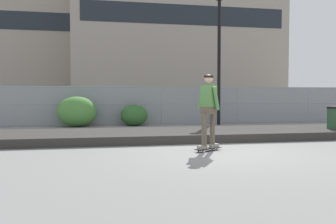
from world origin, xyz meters
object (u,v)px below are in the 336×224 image
object	(u,v)px
skateboard	(208,149)
parked_car_mid	(194,106)
shrub_center	(134,115)
trash_bin	(336,121)
skater	(208,106)
shrub_left	(77,112)
parked_car_far	(284,105)
parked_car_near	(95,106)
street_lamp	(219,43)

from	to	relation	value
skateboard	parked_car_mid	bearing A→B (deg)	76.48
shrub_center	trash_bin	distance (m)	8.50
skater	shrub_left	distance (m)	8.66
shrub_left	parked_car_mid	bearing A→B (deg)	25.74
parked_car_far	skateboard	bearing A→B (deg)	-126.79
shrub_left	skateboard	bearing A→B (deg)	-64.72
skateboard	parked_car_mid	size ratio (longest dim) A/B	0.17
parked_car_near	trash_bin	distance (m)	12.11
parked_car_near	trash_bin	size ratio (longest dim) A/B	4.29
skater	parked_car_near	size ratio (longest dim) A/B	0.42
skateboard	skater	size ratio (longest dim) A/B	0.43
skateboard	shrub_left	size ratio (longest dim) A/B	0.45
skater	street_lamp	bearing A→B (deg)	68.97
skater	parked_car_near	bearing A→B (deg)	104.81
parked_car_near	skateboard	bearing A→B (deg)	-75.19
parked_car_far	shrub_left	bearing A→B (deg)	-164.14
street_lamp	parked_car_near	world-z (taller)	street_lamp
skateboard	parked_car_near	distance (m)	11.55
shrub_left	shrub_center	bearing A→B (deg)	1.20
shrub_left	trash_bin	bearing A→B (deg)	-31.88
skater	shrub_center	xyz separation A→B (m)	(-1.11, 7.87, -0.64)
parked_car_near	shrub_center	size ratio (longest dim) A/B	3.51
parked_car_far	shrub_center	xyz separation A→B (m)	(-9.53, -3.39, -0.35)
street_lamp	shrub_left	world-z (taller)	street_lamp
parked_car_far	shrub_left	xyz separation A→B (m)	(-12.11, -3.44, -0.16)
shrub_left	parked_car_near	bearing A→B (deg)	77.33
skateboard	trash_bin	distance (m)	5.74
street_lamp	skater	bearing A→B (deg)	-111.03
skateboard	parked_car_far	xyz separation A→B (m)	(8.42, 11.26, 0.78)
parked_car_far	shrub_center	distance (m)	10.12
parked_car_near	parked_car_far	size ratio (longest dim) A/B	0.99
shrub_left	shrub_center	world-z (taller)	shrub_left
street_lamp	parked_car_far	distance (m)	7.28
skateboard	parked_car_mid	world-z (taller)	parked_car_mid
parked_car_far	shrub_left	distance (m)	12.59
skateboard	shrub_center	size ratio (longest dim) A/B	0.63
shrub_left	skater	bearing A→B (deg)	-64.72
street_lamp	parked_car_far	xyz separation A→B (m)	(5.49, 3.65, -3.09)
trash_bin	skater	bearing A→B (deg)	-156.87
skateboard	trash_bin	bearing A→B (deg)	23.13
skateboard	parked_car_far	distance (m)	14.08
skateboard	street_lamp	xyz separation A→B (m)	(2.93, 7.62, 3.87)
street_lamp	parked_car_far	size ratio (longest dim) A/B	1.40
parked_car_far	trash_bin	size ratio (longest dim) A/B	4.32
skateboard	shrub_left	world-z (taller)	shrub_left
skater	trash_bin	world-z (taller)	skater
parked_car_far	skater	bearing A→B (deg)	-126.79
parked_car_far	shrub_center	size ratio (longest dim) A/B	3.53
skater	parked_car_far	distance (m)	14.07
skater	parked_car_far	xyz separation A→B (m)	(8.42, 11.26, -0.29)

